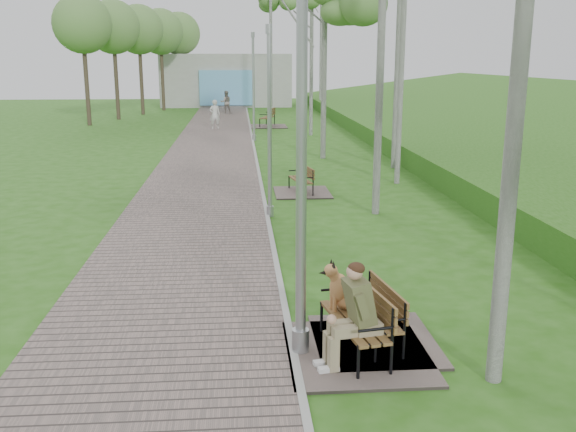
# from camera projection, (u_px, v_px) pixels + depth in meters

# --- Properties ---
(walkway) EXTENTS (3.50, 67.00, 0.04)m
(walkway) POSITION_uv_depth(u_px,v_px,m) (208.00, 165.00, 22.64)
(walkway) COLOR #60534E
(walkway) RESTS_ON ground
(kerb) EXTENTS (0.10, 67.00, 0.05)m
(kerb) POSITION_uv_depth(u_px,v_px,m) (257.00, 164.00, 22.77)
(kerb) COLOR #999993
(kerb) RESTS_ON ground
(building_north) EXTENTS (10.00, 5.20, 4.00)m
(building_north) POSITION_uv_depth(u_px,v_px,m) (226.00, 80.00, 50.71)
(building_north) COLOR #9E9E99
(building_north) RESTS_ON ground
(bench_main) EXTENTS (1.78, 1.98, 1.56)m
(bench_main) POSITION_uv_depth(u_px,v_px,m) (351.00, 324.00, 8.08)
(bench_main) COLOR #60534E
(bench_main) RESTS_ON ground
(bench_second) EXTENTS (1.60, 1.77, 0.98)m
(bench_second) POSITION_uv_depth(u_px,v_px,m) (372.00, 330.00, 8.52)
(bench_second) COLOR #60534E
(bench_second) RESTS_ON ground
(bench_third) EXTENTS (1.54, 1.71, 0.94)m
(bench_third) POSITION_uv_depth(u_px,v_px,m) (301.00, 187.00, 17.95)
(bench_third) COLOR #60534E
(bench_third) RESTS_ON ground
(bench_far) EXTENTS (2.04, 2.27, 1.25)m
(bench_far) POSITION_uv_depth(u_px,v_px,m) (267.00, 122.00, 35.35)
(bench_far) COLOR #60534E
(bench_far) RESTS_ON ground
(lamp_post_near) EXTENTS (0.22, 0.22, 5.74)m
(lamp_post_near) POSITION_uv_depth(u_px,v_px,m) (301.00, 145.00, 7.60)
(lamp_post_near) COLOR #9A9DA2
(lamp_post_near) RESTS_ON ground
(lamp_post_second) EXTENTS (0.17, 0.17, 4.43)m
(lamp_post_second) POSITION_uv_depth(u_px,v_px,m) (270.00, 130.00, 14.87)
(lamp_post_second) COLOR #9A9DA2
(lamp_post_second) RESTS_ON ground
(lamp_post_third) EXTENTS (0.19, 0.19, 4.81)m
(lamp_post_third) POSITION_uv_depth(u_px,v_px,m) (254.00, 91.00, 28.91)
(lamp_post_third) COLOR #9A9DA2
(lamp_post_third) RESTS_ON ground
(pedestrian_near) EXTENTS (0.61, 0.44, 1.56)m
(pedestrian_near) POSITION_uv_depth(u_px,v_px,m) (215.00, 115.00, 33.90)
(pedestrian_near) COLOR silver
(pedestrian_near) RESTS_ON ground
(pedestrian_far) EXTENTS (0.85, 0.72, 1.54)m
(pedestrian_far) POSITION_uv_depth(u_px,v_px,m) (226.00, 102.00, 43.55)
(pedestrian_far) COLOR gray
(pedestrian_far) RESTS_ON ground
(birch_distant_b) EXTENTS (2.48, 2.48, 9.13)m
(birch_distant_b) POSITION_uv_depth(u_px,v_px,m) (321.00, 6.00, 44.22)
(birch_distant_b) COLOR silver
(birch_distant_b) RESTS_ON ground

